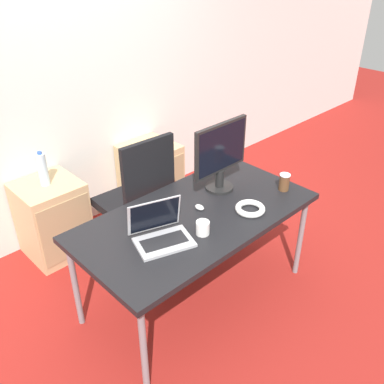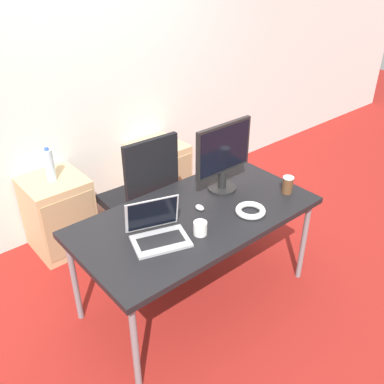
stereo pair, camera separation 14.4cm
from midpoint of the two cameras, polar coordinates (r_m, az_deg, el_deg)
name	(u,v)px [view 1 (the left image)]	position (r m, az deg, el deg)	size (l,w,h in m)	color
ground_plane	(196,295)	(3.28, -0.77, -13.59)	(14.00, 14.00, 0.00)	maroon
wall_back	(70,82)	(3.69, -17.05, 13.89)	(10.00, 0.05, 2.60)	silver
desk	(196,220)	(2.84, -0.86, -3.75)	(1.62, 0.84, 0.73)	black
office_chair	(137,211)	(3.45, -8.48, -2.58)	(0.56, 0.57, 1.09)	#232326
cabinet_left	(53,219)	(3.69, -19.14, -3.42)	(0.47, 0.47, 0.65)	tan
cabinet_right	(151,177)	(4.11, -6.52, 1.99)	(0.47, 0.47, 0.65)	tan
water_bottle	(43,169)	(3.47, -20.42, 2.85)	(0.07, 0.07, 0.28)	silver
laptop_center	(161,233)	(2.57, -5.80, -5.49)	(0.39, 0.36, 0.24)	#ADADB2
monitor	(221,155)	(2.98, 2.44, 4.96)	(0.48, 0.20, 0.50)	black
mouse	(200,207)	(2.85, -0.43, -2.08)	(0.05, 0.07, 0.03)	silver
coffee_cup_white	(203,228)	(2.61, -0.14, -4.82)	(0.08, 0.08, 0.09)	white
coffee_cup_brown	(284,182)	(3.11, 10.92, 1.29)	(0.08, 0.08, 0.13)	brown
cable_coil	(250,209)	(2.85, 6.33, -2.23)	(0.20, 0.20, 0.04)	white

